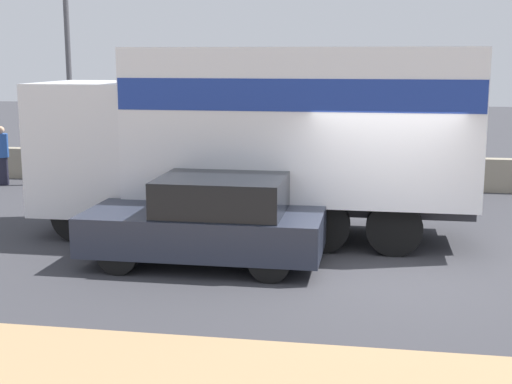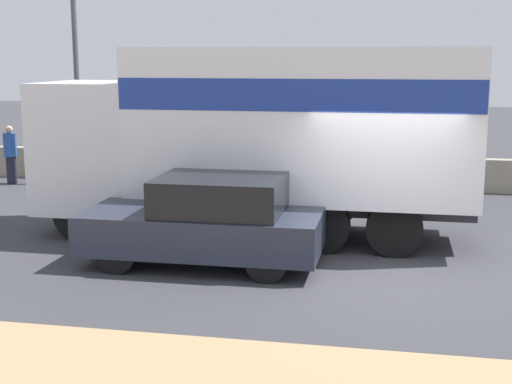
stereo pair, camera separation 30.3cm
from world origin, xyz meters
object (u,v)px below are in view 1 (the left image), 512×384
street_lamp (68,49)px  car_hatchback (209,222)px  box_truck (266,127)px  pedestrian (2,155)px

street_lamp → car_hatchback: size_ratio=1.56×
car_hatchback → box_truck: bearing=-106.9°
box_truck → car_hatchback: 2.55m
box_truck → car_hatchback: box_truck is taller
pedestrian → street_lamp: bearing=13.2°
box_truck → street_lamp: bearing=-38.5°
car_hatchback → pedestrian: size_ratio=2.48×
street_lamp → pedestrian: bearing=-166.8°
box_truck → pedestrian: box_truck is taller
street_lamp → box_truck: bearing=-38.5°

